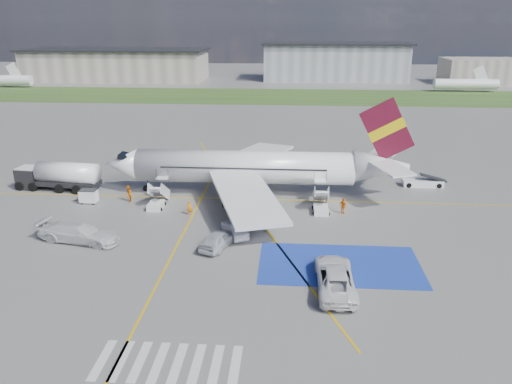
# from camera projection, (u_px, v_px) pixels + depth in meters

# --- Properties ---
(ground) EXTENTS (400.00, 400.00, 0.00)m
(ground) POSITION_uv_depth(u_px,v_px,m) (231.00, 242.00, 47.86)
(ground) COLOR #60605E
(ground) RESTS_ON ground
(grass_strip) EXTENTS (400.00, 30.00, 0.01)m
(grass_strip) POSITION_uv_depth(u_px,v_px,m) (272.00, 96.00, 137.33)
(grass_strip) COLOR #2D4C1E
(grass_strip) RESTS_ON ground
(taxiway_line_main) EXTENTS (120.00, 0.20, 0.01)m
(taxiway_line_main) POSITION_uv_depth(u_px,v_px,m) (243.00, 199.00, 59.16)
(taxiway_line_main) COLOR gold
(taxiway_line_main) RESTS_ON ground
(taxiway_line_cross) EXTENTS (0.20, 60.00, 0.01)m
(taxiway_line_cross) POSITION_uv_depth(u_px,v_px,m) (152.00, 294.00, 38.78)
(taxiway_line_cross) COLOR gold
(taxiway_line_cross) RESTS_ON ground
(taxiway_line_diag) EXTENTS (20.71, 56.45, 0.01)m
(taxiway_line_diag) POSITION_uv_depth(u_px,v_px,m) (243.00, 199.00, 59.16)
(taxiway_line_diag) COLOR gold
(taxiway_line_diag) RESTS_ON ground
(staging_box) EXTENTS (14.00, 8.00, 0.01)m
(staging_box) POSITION_uv_depth(u_px,v_px,m) (340.00, 265.00, 43.42)
(staging_box) COLOR #1A36A1
(staging_box) RESTS_ON ground
(crosswalk) EXTENTS (9.00, 4.00, 0.01)m
(crosswalk) POSITION_uv_depth(u_px,v_px,m) (168.00, 363.00, 31.03)
(crosswalk) COLOR silver
(crosswalk) RESTS_ON ground
(terminal_west) EXTENTS (60.00, 22.00, 10.00)m
(terminal_west) POSITION_uv_depth(u_px,v_px,m) (117.00, 65.00, 172.34)
(terminal_west) COLOR gray
(terminal_west) RESTS_ON ground
(terminal_centre) EXTENTS (48.00, 18.00, 12.00)m
(terminal_centre) POSITION_uv_depth(u_px,v_px,m) (335.00, 62.00, 171.69)
(terminal_centre) COLOR gray
(terminal_centre) RESTS_ON ground
(terminal_east) EXTENTS (40.00, 16.00, 8.00)m
(terminal_east) POSITION_uv_depth(u_px,v_px,m) (506.00, 71.00, 162.06)
(terminal_east) COLOR gray
(terminal_east) RESTS_ON ground
(airliner) EXTENTS (36.81, 32.95, 11.92)m
(airliner) POSITION_uv_depth(u_px,v_px,m) (257.00, 167.00, 59.83)
(airliner) COLOR white
(airliner) RESTS_ON ground
(airstairs_fwd) EXTENTS (1.90, 5.20, 3.60)m
(airstairs_fwd) POSITION_uv_depth(u_px,v_px,m) (157.00, 202.00, 56.49)
(airstairs_fwd) COLOR white
(airstairs_fwd) RESTS_ON ground
(airstairs_aft) EXTENTS (1.90, 5.20, 3.60)m
(airstairs_aft) POSITION_uv_depth(u_px,v_px,m) (321.00, 206.00, 55.25)
(airstairs_aft) COLOR white
(airstairs_aft) RESTS_ON ground
(fuel_tanker) EXTENTS (10.64, 3.95, 3.55)m
(fuel_tanker) POSITION_uv_depth(u_px,v_px,m) (59.00, 178.00, 62.05)
(fuel_tanker) COLOR black
(fuel_tanker) RESTS_ON ground
(gpu_cart) EXTENTS (1.97, 1.30, 1.62)m
(gpu_cart) POSITION_uv_depth(u_px,v_px,m) (89.00, 197.00, 57.70)
(gpu_cart) COLOR white
(gpu_cart) RESTS_ON ground
(belt_loader) EXTENTS (5.42, 2.08, 1.62)m
(belt_loader) POSITION_uv_depth(u_px,v_px,m) (423.00, 183.00, 63.67)
(belt_loader) COLOR white
(belt_loader) RESTS_ON ground
(car_silver_a) EXTENTS (3.43, 5.19, 1.64)m
(car_silver_a) POSITION_uv_depth(u_px,v_px,m) (218.00, 239.00, 46.41)
(car_silver_a) COLOR #B8BAC0
(car_silver_a) RESTS_ON ground
(car_silver_b) EXTENTS (3.26, 4.55, 1.43)m
(car_silver_b) POSITION_uv_depth(u_px,v_px,m) (235.00, 229.00, 48.95)
(car_silver_b) COLOR #B6B7BD
(car_silver_b) RESTS_ON ground
(van_white_a) EXTENTS (2.98, 6.35, 2.37)m
(van_white_a) POSITION_uv_depth(u_px,v_px,m) (335.00, 274.00, 39.41)
(van_white_a) COLOR white
(van_white_a) RESTS_ON ground
(van_white_b) EXTENTS (6.58, 3.71, 2.43)m
(van_white_b) POSITION_uv_depth(u_px,v_px,m) (78.00, 230.00, 47.56)
(van_white_b) COLOR silver
(van_white_b) RESTS_ON ground
(crew_fwd) EXTENTS (0.68, 0.54, 1.61)m
(crew_fwd) POSITION_uv_depth(u_px,v_px,m) (190.00, 208.00, 54.14)
(crew_fwd) COLOR orange
(crew_fwd) RESTS_ON ground
(crew_nose) EXTENTS (0.96, 1.11, 1.97)m
(crew_nose) POSITION_uv_depth(u_px,v_px,m) (128.00, 194.00, 58.01)
(crew_nose) COLOR orange
(crew_nose) RESTS_ON ground
(crew_aft) EXTENTS (1.03, 1.05, 1.77)m
(crew_aft) POSITION_uv_depth(u_px,v_px,m) (343.00, 206.00, 54.51)
(crew_aft) COLOR orange
(crew_aft) RESTS_ON ground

